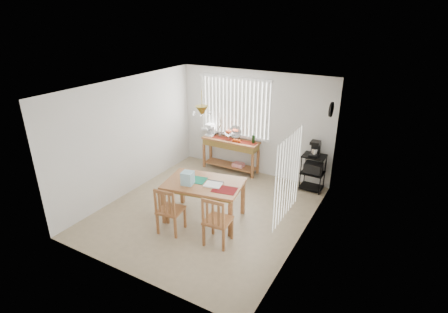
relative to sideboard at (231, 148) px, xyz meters
The scene contains 10 objects.
ground 2.18m from the sideboard, 75.43° to the right, with size 4.00×4.50×0.01m, color #9D8A6A.
room_shell 2.32m from the sideboard, 75.25° to the right, with size 4.20×4.70×2.70m.
sideboard is the anchor object (origin of this frame).
sideboard_items 0.43m from the sideboard, behind, with size 1.43×0.36×0.65m.
wire_cart 2.16m from the sideboard, ahead, with size 0.51×0.41×0.86m.
cart_items 2.19m from the sideboard, ahead, with size 0.20×0.24×0.36m.
dining_table 2.36m from the sideboard, 74.55° to the right, with size 1.64×1.22×0.80m.
table_items 2.50m from the sideboard, 78.14° to the right, with size 1.22×0.54×0.26m.
chair_left 3.03m from the sideboard, 83.74° to the right, with size 0.49×0.49×0.95m.
chair_right 3.16m from the sideboard, 66.07° to the right, with size 0.49×0.49×0.97m.
Camera 1 is at (3.42, -5.35, 3.88)m, focal length 28.00 mm.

